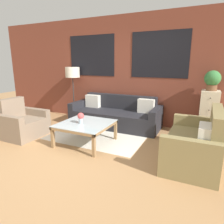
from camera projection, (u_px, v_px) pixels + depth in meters
name	position (u px, v px, depth m)	size (l,w,h in m)	color
ground_plane	(71.00, 156.00, 3.54)	(16.00, 16.00, 0.00)	#AD7F51
wall_back_brick	(123.00, 71.00, 5.34)	(8.40, 0.09, 2.80)	brown
rug	(100.00, 134.00, 4.63)	(2.11, 1.64, 0.00)	silver
couch_dark	(115.00, 116.00, 5.19)	(2.30, 0.88, 0.78)	#232328
settee_vintage	(195.00, 144.00, 3.27)	(0.80, 1.45, 0.92)	olive
armchair_corner	(22.00, 124.00, 4.47)	(0.80, 0.87, 0.84)	#84705B
coffee_table	(85.00, 126.00, 4.02)	(0.99, 0.99, 0.44)	silver
floor_lamp	(73.00, 74.00, 5.69)	(0.40, 0.40, 1.49)	#2D2D2D
drawer_cabinet	(208.00, 114.00, 4.41)	(0.37, 0.43, 1.03)	beige
potted_plant	(212.00, 80.00, 4.23)	(0.33, 0.33, 0.43)	brown
flower_vase	(81.00, 117.00, 3.94)	(0.13, 0.13, 0.22)	#ADBCC6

